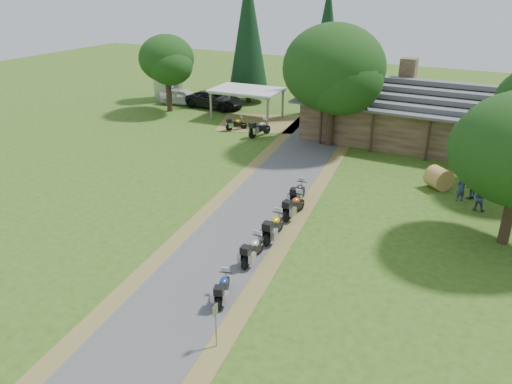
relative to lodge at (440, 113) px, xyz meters
The scene contains 23 objects.
ground 24.86m from the lodge, 104.04° to the right, with size 120.00×120.00×0.00m, color #315016.
driveway 21.17m from the lodge, 108.00° to the right, with size 46.00×46.00×0.00m, color #49494C.
lodge is the anchor object (origin of this frame).
silo 28.06m from the lodge, behind, with size 3.10×3.10×6.30m, color gray.
carport 16.80m from the lodge, behind, with size 6.21×4.14×2.69m, color beige, non-canonical shape.
car_white_sedan 25.14m from the lodge, behind, with size 6.05×2.55×2.02m, color silver.
car_dark_suv 21.50m from the lodge, behind, with size 6.39×2.72×2.45m, color black.
motorcycle_row_a 25.82m from the lodge, 99.28° to the right, with size 1.75×0.57×1.19m, color navy, non-canonical shape.
motorcycle_row_b 22.74m from the lodge, 101.39° to the right, with size 1.91×0.62×1.30m, color #AFB2B8, non-canonical shape.
motorcycle_row_c 20.42m from the lodge, 102.99° to the right, with size 2.09×0.68×1.43m, color #E5AD0A, non-canonical shape.
motorcycle_row_d 17.77m from the lodge, 105.39° to the right, with size 2.00×0.65×1.37m, color #BA3F19, non-canonical shape.
motorcycle_row_e 16.25m from the lodge, 108.81° to the right, with size 1.96×0.64×1.34m, color black, non-canonical shape.
motorcycle_carport_a 16.38m from the lodge, 165.20° to the right, with size 1.69×0.55×1.15m, color gold, non-canonical shape.
motorcycle_carport_b 14.11m from the lodge, 159.99° to the right, with size 2.13×0.69×1.46m, color gray, non-canonical shape.
person_a 11.22m from the lodge, 73.98° to the right, with size 0.56×0.40×1.98m, color navy.
person_b 12.35m from the lodge, 70.24° to the right, with size 0.54×0.39×1.90m, color navy.
person_c 10.84m from the lodge, 69.97° to the right, with size 0.56×0.41×1.98m, color navy.
hay_bale 9.61m from the lodge, 80.12° to the right, with size 1.35×1.35×1.23m, color olive.
sign_post 28.14m from the lodge, 95.91° to the right, with size 0.33×0.05×1.82m, color gray, non-canonical shape.
oak_lodge_left 8.84m from the lodge, 148.40° to the right, with size 7.53×7.53×9.58m, color #163510, non-canonical shape.
oak_silo 24.73m from the lodge, behind, with size 5.15×5.15×8.07m, color #163510, non-canonical shape.
cedar_near 12.27m from the lodge, 159.74° to the left, with size 3.43×3.43×11.85m, color black.
cedar_far 20.91m from the lodge, 164.64° to the left, with size 4.07×4.07×13.16m, color black.
Camera 1 is at (10.94, -15.78, 12.23)m, focal length 35.00 mm.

